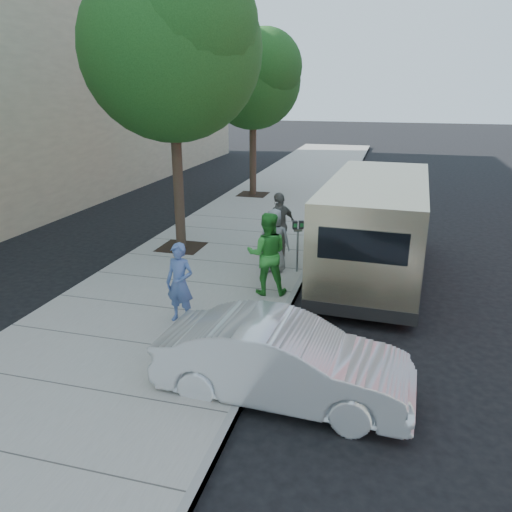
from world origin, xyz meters
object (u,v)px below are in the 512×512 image
(parking_meter, at_px, (298,235))
(person_striped_polo, at_px, (280,225))
(tree_far, at_px, (254,76))
(person_green_shirt, at_px, (267,254))
(sedan, at_px, (283,361))
(person_officer, at_px, (180,283))
(van, at_px, (376,226))
(tree_near, at_px, (173,42))
(person_gray_shirt, at_px, (274,241))

(parking_meter, xyz_separation_m, person_striped_polo, (-0.68, 1.00, -0.06))
(tree_far, distance_m, person_green_shirt, 11.31)
(sedan, relative_size, person_officer, 2.43)
(tree_far, relative_size, sedan, 1.70)
(person_officer, bearing_deg, tree_far, 105.93)
(van, bearing_deg, person_officer, -129.02)
(person_officer, bearing_deg, tree_near, 120.06)
(person_gray_shirt, distance_m, person_striped_polo, 1.12)
(tree_far, height_order, parking_meter, tree_far)
(tree_near, bearing_deg, person_striped_polo, -1.46)
(tree_near, bearing_deg, sedan, -55.21)
(tree_far, distance_m, person_officer, 12.74)
(parking_meter, distance_m, van, 1.91)
(tree_near, xyz_separation_m, person_striped_polo, (2.83, -0.07, -4.52))
(tree_far, distance_m, person_gray_shirt, 10.07)
(sedan, distance_m, person_striped_polo, 6.23)
(person_gray_shirt, xyz_separation_m, person_striped_polo, (-0.12, 1.11, 0.09))
(person_striped_polo, bearing_deg, parking_meter, 69.66)
(parking_meter, distance_m, person_striped_polo, 1.21)
(person_gray_shirt, bearing_deg, tree_near, -30.32)
(person_officer, height_order, person_striped_polo, person_striped_polo)
(tree_near, bearing_deg, van, -4.96)
(parking_meter, height_order, person_gray_shirt, person_gray_shirt)
(tree_far, distance_m, parking_meter, 10.09)
(van, height_order, sedan, van)
(person_striped_polo, bearing_deg, tree_near, -55.92)
(parking_meter, relative_size, sedan, 0.34)
(sedan, relative_size, person_green_shirt, 2.10)
(tree_near, height_order, tree_far, tree_near)
(person_gray_shirt, bearing_deg, tree_far, -79.89)
(person_officer, bearing_deg, sedan, -28.88)
(tree_near, distance_m, person_striped_polo, 5.33)
(van, bearing_deg, person_striped_polo, 173.56)
(parking_meter, xyz_separation_m, van, (1.80, 0.61, 0.20))
(van, relative_size, person_gray_shirt, 4.24)
(van, distance_m, person_striped_polo, 2.52)
(van, relative_size, person_striped_polo, 3.80)
(person_green_shirt, bearing_deg, van, -149.39)
(tree_far, distance_m, van, 10.30)
(tree_far, relative_size, person_officer, 4.12)
(person_green_shirt, bearing_deg, person_gray_shirt, -96.43)
(tree_near, bearing_deg, person_officer, -67.11)
(parking_meter, relative_size, van, 0.19)
(parking_meter, bearing_deg, sedan, -104.94)
(van, height_order, person_gray_shirt, van)
(person_green_shirt, relative_size, person_gray_shirt, 1.16)
(parking_meter, bearing_deg, person_gray_shirt, 167.74)
(sedan, xyz_separation_m, person_gray_shirt, (-1.31, 4.94, 0.30))
(sedan, bearing_deg, person_gray_shirt, 17.24)
(tree_near, distance_m, person_officer, 6.61)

